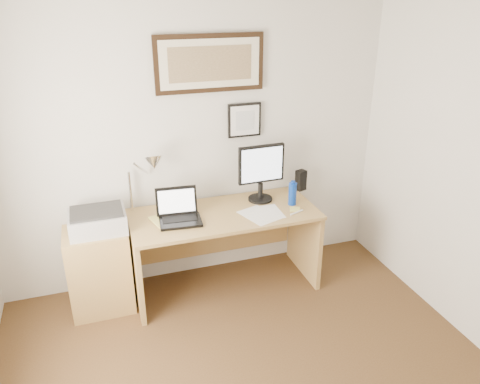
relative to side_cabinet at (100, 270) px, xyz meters
name	(u,v)px	position (x,y,z in m)	size (l,w,h in m)	color
wall_back	(195,146)	(0.92, 0.32, 0.89)	(3.50, 0.02, 2.50)	silver
side_cabinet	(100,270)	(0.00, 0.00, 0.00)	(0.50, 0.40, 0.73)	#A07B43
water_bottle	(292,194)	(1.69, -0.08, 0.49)	(0.07, 0.07, 0.20)	navy
bottle_cap	(293,182)	(1.69, -0.08, 0.60)	(0.04, 0.04, 0.02)	navy
speaker	(301,180)	(1.90, 0.20, 0.48)	(0.09, 0.08, 0.19)	black
paper_sheet_a	(259,215)	(1.34, -0.19, 0.39)	(0.23, 0.33, 0.00)	white
paper_sheet_b	(270,212)	(1.44, -0.17, 0.39)	(0.20, 0.28, 0.00)	white
sticky_pad	(295,209)	(1.67, -0.19, 0.39)	(0.09, 0.09, 0.01)	#D7D465
marker_pen	(297,212)	(1.65, -0.26, 0.39)	(0.02, 0.02, 0.14)	white
book	(154,224)	(0.47, -0.08, 0.39)	(0.17, 0.24, 0.02)	#D3C863
desk	(222,232)	(1.07, 0.04, 0.15)	(1.60, 0.70, 0.75)	#A07B43
laptop	(179,214)	(0.68, -0.07, 0.44)	(0.36, 0.32, 0.26)	black
lcd_monitor	(261,170)	(1.46, 0.09, 0.68)	(0.42, 0.22, 0.52)	black
printer	(98,221)	(0.04, 0.00, 0.45)	(0.44, 0.34, 0.18)	#ADADAF
desk_lamp	(152,165)	(0.51, 0.13, 0.82)	(0.29, 0.27, 0.53)	silver
picture_large	(210,63)	(1.07, 0.29, 1.59)	(0.92, 0.04, 0.47)	black
picture_small	(244,120)	(1.37, 0.29, 1.09)	(0.30, 0.03, 0.30)	black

